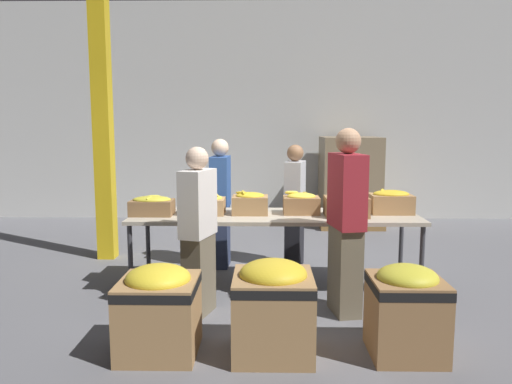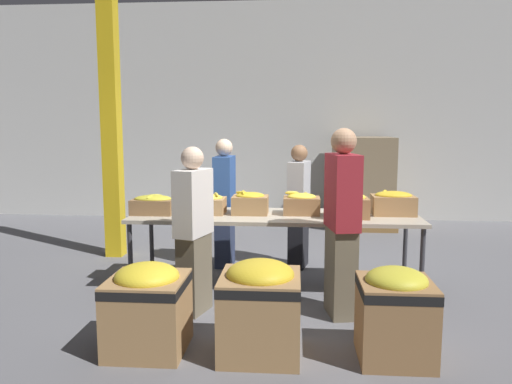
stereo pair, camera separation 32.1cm
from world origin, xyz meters
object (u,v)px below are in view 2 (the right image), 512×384
support_pillar (111,107)px  donation_bin_0 (148,305)px  donation_bin_2 (395,311)px  banana_box_0 (153,204)px  sorting_table (275,219)px  volunteer_2 (225,203)px  banana_box_3 (302,203)px  banana_box_4 (346,204)px  banana_box_1 (205,203)px  volunteer_0 (194,231)px  volunteer_3 (299,207)px  banana_box_5 (393,203)px  donation_bin_1 (260,305)px  banana_box_2 (250,203)px  volunteer_1 (342,224)px  pallet_stack_0 (362,183)px

support_pillar → donation_bin_0: bearing=-65.3°
donation_bin_2 → banana_box_0: bearing=145.8°
sorting_table → volunteer_2: (-0.66, 0.81, 0.03)m
banana_box_3 → banana_box_4: 0.49m
banana_box_1 → volunteer_2: (0.10, 0.79, -0.12)m
banana_box_0 → support_pillar: bearing=125.9°
support_pillar → volunteer_2: bearing=-13.5°
volunteer_0 → volunteer_3: 1.89m
banana_box_0 → sorting_table: bearing=2.4°
banana_box_4 → donation_bin_0: bearing=-137.8°
banana_box_0 → support_pillar: 1.87m
banana_box_5 → volunteer_3: volunteer_3 is taller
donation_bin_1 → donation_bin_0: bearing=180.0°
banana_box_0 → donation_bin_0: (0.39, -1.56, -0.54)m
banana_box_1 → banana_box_2: bearing=1.5°
banana_box_2 → donation_bin_0: banana_box_2 is taller
volunteer_1 → volunteer_2: bearing=30.1°
banana_box_3 → support_pillar: support_pillar is taller
banana_box_5 → donation_bin_2: 1.84m
banana_box_1 → support_pillar: bearing=141.4°
sorting_table → banana_box_1: 0.78m
banana_box_4 → volunteer_0: bearing=-155.2°
banana_box_3 → volunteer_0: 1.33m
banana_box_1 → banana_box_2: (0.50, 0.01, 0.01)m
banana_box_2 → donation_bin_0: size_ratio=0.55×
sorting_table → banana_box_2: 0.32m
volunteer_1 → donation_bin_1: 1.21m
donation_bin_1 → donation_bin_2: size_ratio=1.05×
banana_box_0 → banana_box_1: size_ratio=1.03×
donation_bin_1 → donation_bin_2: bearing=0.0°
banana_box_1 → support_pillar: support_pillar is taller
banana_box_1 → donation_bin_2: banana_box_1 is taller
banana_box_1 → volunteer_1: bearing=-28.6°
volunteer_3 → banana_box_4: bearing=41.4°
sorting_table → banana_box_2: bearing=172.7°
banana_box_0 → volunteer_3: size_ratio=0.30×
banana_box_0 → support_pillar: (-0.90, 1.24, 1.08)m
banana_box_1 → banana_box_5: size_ratio=0.97×
banana_box_5 → pallet_stack_0: 3.33m
banana_box_3 → volunteer_2: volunteer_2 is taller
volunteer_2 → banana_box_0: bearing=-34.7°
sorting_table → banana_box_0: banana_box_0 is taller
sorting_table → banana_box_0: size_ratio=6.82×
volunteer_0 → volunteer_3: volunteer_0 is taller
volunteer_2 → donation_bin_2: size_ratio=2.24×
banana_box_5 → volunteer_2: 2.06m
banana_box_4 → donation_bin_0: (-1.68, -1.52, -0.57)m
banana_box_3 → pallet_stack_0: pallet_stack_0 is taller
banana_box_2 → donation_bin_1: (0.23, -1.65, -0.54)m
sorting_table → support_pillar: (-2.22, 1.18, 1.24)m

